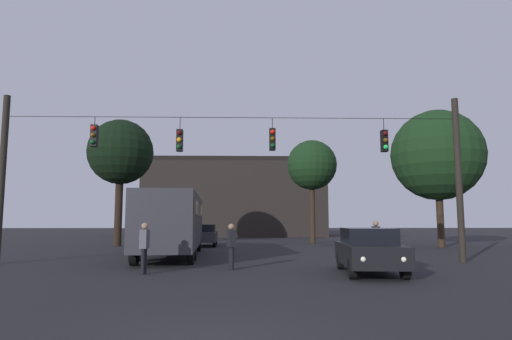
% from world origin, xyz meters
% --- Properties ---
extents(ground_plane, '(168.00, 168.00, 0.00)m').
position_xyz_m(ground_plane, '(0.00, 24.50, 0.00)').
color(ground_plane, black).
rests_on(ground_plane, ground).
extents(overhead_signal_span, '(19.87, 0.44, 7.16)m').
position_xyz_m(overhead_signal_span, '(-0.00, 12.41, 4.06)').
color(overhead_signal_span, black).
rests_on(overhead_signal_span, ground).
extents(city_bus, '(3.20, 11.14, 3.00)m').
position_xyz_m(city_bus, '(-3.05, 15.73, 1.87)').
color(city_bus, '#2D2D33').
rests_on(city_bus, ground).
extents(car_near_right, '(2.18, 4.45, 1.52)m').
position_xyz_m(car_near_right, '(4.69, 8.56, 0.80)').
color(car_near_right, black).
rests_on(car_near_right, ground).
extents(car_far_left, '(1.93, 4.38, 1.52)m').
position_xyz_m(car_far_left, '(-2.38, 25.10, 0.80)').
color(car_far_left, '#2D2D33').
rests_on(car_far_left, ground).
extents(pedestrian_crossing_left, '(0.28, 0.39, 1.77)m').
position_xyz_m(pedestrian_crossing_left, '(6.04, 12.24, 1.01)').
color(pedestrian_crossing_left, black).
rests_on(pedestrian_crossing_left, ground).
extents(pedestrian_crossing_center, '(0.28, 0.39, 1.70)m').
position_xyz_m(pedestrian_crossing_center, '(-2.86, 8.61, 0.97)').
color(pedestrian_crossing_center, black).
rests_on(pedestrian_crossing_center, ground).
extents(pedestrian_crossing_right, '(0.36, 0.42, 1.66)m').
position_xyz_m(pedestrian_crossing_right, '(0.01, 9.89, 0.94)').
color(pedestrian_crossing_right, black).
rests_on(pedestrian_crossing_right, ground).
extents(corner_building, '(20.62, 12.82, 8.91)m').
position_xyz_m(corner_building, '(-0.67, 48.08, 4.45)').
color(corner_building, black).
rests_on(corner_building, ground).
extents(tree_left_silhouette, '(4.67, 4.67, 9.06)m').
position_xyz_m(tree_left_silhouette, '(-8.48, 25.26, 6.66)').
color(tree_left_silhouette, black).
rests_on(tree_left_silhouette, ground).
extents(tree_behind_building, '(6.23, 6.23, 9.39)m').
position_xyz_m(tree_behind_building, '(13.76, 23.30, 6.26)').
color(tree_behind_building, '#2D2116').
rests_on(tree_behind_building, ground).
extents(tree_right_far, '(3.98, 3.98, 8.23)m').
position_xyz_m(tree_right_far, '(5.87, 28.54, 6.19)').
color(tree_right_far, '#2D2116').
rests_on(tree_right_far, ground).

